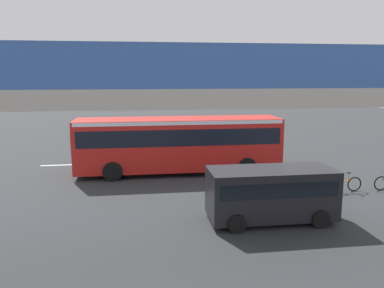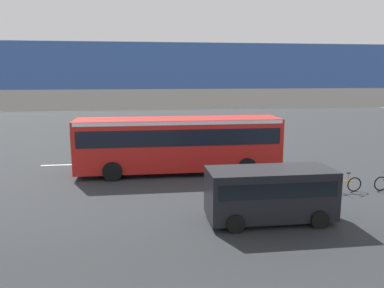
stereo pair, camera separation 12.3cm
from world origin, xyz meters
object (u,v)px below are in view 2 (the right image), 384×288
(parked_van, at_px, (270,191))
(traffic_sign, at_px, (226,130))
(bicycle_orange, at_px, (344,185))
(city_bus, at_px, (179,140))

(parked_van, xyz_separation_m, traffic_sign, (-0.84, -11.45, 0.71))
(parked_van, distance_m, traffic_sign, 11.50)
(bicycle_orange, bearing_deg, parked_van, 32.63)
(city_bus, bearing_deg, traffic_sign, -134.74)
(city_bus, bearing_deg, bicycle_orange, 147.46)
(city_bus, relative_size, traffic_sign, 4.12)
(parked_van, bearing_deg, bicycle_orange, -147.37)
(city_bus, xyz_separation_m, bicycle_orange, (-7.51, 4.79, -1.51))
(bicycle_orange, distance_m, traffic_sign, 9.39)
(city_bus, distance_m, parked_van, 8.34)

